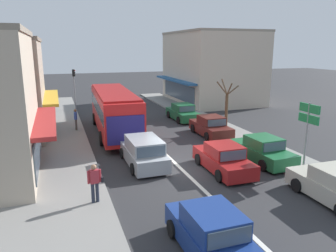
{
  "coord_description": "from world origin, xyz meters",
  "views": [
    {
      "loc": [
        -6.02,
        -15.38,
        6.33
      ],
      "look_at": [
        0.89,
        4.78,
        1.2
      ],
      "focal_mm": 35.0,
      "sensor_mm": 36.0,
      "label": 1
    }
  ],
  "objects_px": {
    "city_bus": "(114,109)",
    "sedan_behind_bus_near": "(223,159)",
    "parked_sedan_kerb_front": "(335,187)",
    "wagon_queue_far_back": "(143,152)",
    "directional_road_sign": "(308,120)",
    "street_tree_right": "(226,107)",
    "hatchback_queue_gap_filler": "(210,232)",
    "pedestrian_with_handbag_near": "(95,181)",
    "parked_sedan_kerb_second": "(262,150)",
    "traffic_light_downstreet": "(74,83)",
    "pedestrian_browsing_midblock": "(76,118)",
    "parked_sedan_kerb_third": "(211,127)",
    "parked_sedan_kerb_rear": "(183,113)"
  },
  "relations": [
    {
      "from": "directional_road_sign",
      "to": "sedan_behind_bus_near",
      "type": "bearing_deg",
      "value": 164.84
    },
    {
      "from": "wagon_queue_far_back",
      "to": "pedestrian_with_handbag_near",
      "type": "relative_size",
      "value": 2.77
    },
    {
      "from": "pedestrian_with_handbag_near",
      "to": "parked_sedan_kerb_rear",
      "type": "bearing_deg",
      "value": 56.36
    },
    {
      "from": "sedan_behind_bus_near",
      "to": "street_tree_right",
      "type": "distance_m",
      "value": 9.23
    },
    {
      "from": "parked_sedan_kerb_third",
      "to": "traffic_light_downstreet",
      "type": "height_order",
      "value": "traffic_light_downstreet"
    },
    {
      "from": "parked_sedan_kerb_second",
      "to": "parked_sedan_kerb_rear",
      "type": "distance_m",
      "value": 11.71
    },
    {
      "from": "hatchback_queue_gap_filler",
      "to": "directional_road_sign",
      "type": "height_order",
      "value": "directional_road_sign"
    },
    {
      "from": "parked_sedan_kerb_third",
      "to": "parked_sedan_kerb_second",
      "type": "bearing_deg",
      "value": -87.79
    },
    {
      "from": "directional_road_sign",
      "to": "street_tree_right",
      "type": "xyz_separation_m",
      "value": [
        0.29,
        9.11,
        -0.87
      ]
    },
    {
      "from": "directional_road_sign",
      "to": "street_tree_right",
      "type": "relative_size",
      "value": 0.92
    },
    {
      "from": "traffic_light_downstreet",
      "to": "pedestrian_with_handbag_near",
      "type": "relative_size",
      "value": 2.58
    },
    {
      "from": "sedan_behind_bus_near",
      "to": "pedestrian_with_handbag_near",
      "type": "distance_m",
      "value": 7.0
    },
    {
      "from": "sedan_behind_bus_near",
      "to": "parked_sedan_kerb_rear",
      "type": "bearing_deg",
      "value": 78.34
    },
    {
      "from": "sedan_behind_bus_near",
      "to": "wagon_queue_far_back",
      "type": "xyz_separation_m",
      "value": [
        -3.72,
        2.26,
        0.08
      ]
    },
    {
      "from": "pedestrian_browsing_midblock",
      "to": "parked_sedan_kerb_rear",
      "type": "bearing_deg",
      "value": 7.55
    },
    {
      "from": "hatchback_queue_gap_filler",
      "to": "pedestrian_with_handbag_near",
      "type": "height_order",
      "value": "pedestrian_with_handbag_near"
    },
    {
      "from": "parked_sedan_kerb_rear",
      "to": "pedestrian_browsing_midblock",
      "type": "xyz_separation_m",
      "value": [
        -9.27,
        -1.23,
        0.4
      ]
    },
    {
      "from": "parked_sedan_kerb_rear",
      "to": "pedestrian_browsing_midblock",
      "type": "bearing_deg",
      "value": -172.45
    },
    {
      "from": "wagon_queue_far_back",
      "to": "pedestrian_browsing_midblock",
      "type": "distance_m",
      "value": 9.32
    },
    {
      "from": "parked_sedan_kerb_second",
      "to": "sedan_behind_bus_near",
      "type": "bearing_deg",
      "value": -168.06
    },
    {
      "from": "traffic_light_downstreet",
      "to": "directional_road_sign",
      "type": "bearing_deg",
      "value": -63.74
    },
    {
      "from": "city_bus",
      "to": "parked_sedan_kerb_second",
      "type": "bearing_deg",
      "value": -53.03
    },
    {
      "from": "parked_sedan_kerb_rear",
      "to": "parked_sedan_kerb_third",
      "type": "bearing_deg",
      "value": -89.92
    },
    {
      "from": "hatchback_queue_gap_filler",
      "to": "pedestrian_with_handbag_near",
      "type": "distance_m",
      "value": 5.35
    },
    {
      "from": "directional_road_sign",
      "to": "pedestrian_with_handbag_near",
      "type": "xyz_separation_m",
      "value": [
        -10.99,
        -0.57,
        -1.64
      ]
    },
    {
      "from": "directional_road_sign",
      "to": "pedestrian_with_handbag_near",
      "type": "distance_m",
      "value": 11.12
    },
    {
      "from": "pedestrian_with_handbag_near",
      "to": "parked_sedan_kerb_third",
      "type": "bearing_deg",
      "value": 41.98
    },
    {
      "from": "parked_sedan_kerb_rear",
      "to": "directional_road_sign",
      "type": "distance_m",
      "value": 13.69
    },
    {
      "from": "parked_sedan_kerb_rear",
      "to": "pedestrian_browsing_midblock",
      "type": "height_order",
      "value": "pedestrian_browsing_midblock"
    },
    {
      "from": "city_bus",
      "to": "sedan_behind_bus_near",
      "type": "bearing_deg",
      "value": -67.33
    },
    {
      "from": "sedan_behind_bus_near",
      "to": "directional_road_sign",
      "type": "xyz_separation_m",
      "value": [
        4.21,
        -1.14,
        2.04
      ]
    },
    {
      "from": "sedan_behind_bus_near",
      "to": "hatchback_queue_gap_filler",
      "type": "xyz_separation_m",
      "value": [
        -3.77,
        -6.12,
        0.05
      ]
    },
    {
      "from": "wagon_queue_far_back",
      "to": "parked_sedan_kerb_second",
      "type": "height_order",
      "value": "wagon_queue_far_back"
    },
    {
      "from": "parked_sedan_kerb_front",
      "to": "street_tree_right",
      "type": "relative_size",
      "value": 1.08
    },
    {
      "from": "traffic_light_downstreet",
      "to": "pedestrian_browsing_midblock",
      "type": "height_order",
      "value": "traffic_light_downstreet"
    },
    {
      "from": "parked_sedan_kerb_third",
      "to": "street_tree_right",
      "type": "bearing_deg",
      "value": 33.3
    },
    {
      "from": "pedestrian_with_handbag_near",
      "to": "city_bus",
      "type": "bearing_deg",
      "value": 76.29
    },
    {
      "from": "parked_sedan_kerb_second",
      "to": "directional_road_sign",
      "type": "relative_size",
      "value": 1.18
    },
    {
      "from": "hatchback_queue_gap_filler",
      "to": "pedestrian_with_handbag_near",
      "type": "bearing_deg",
      "value": 124.27
    },
    {
      "from": "hatchback_queue_gap_filler",
      "to": "parked_sedan_kerb_front",
      "type": "xyz_separation_m",
      "value": [
        6.52,
        1.48,
        -0.05
      ]
    },
    {
      "from": "wagon_queue_far_back",
      "to": "hatchback_queue_gap_filler",
      "type": "bearing_deg",
      "value": -90.37
    },
    {
      "from": "hatchback_queue_gap_filler",
      "to": "pedestrian_browsing_midblock",
      "type": "xyz_separation_m",
      "value": [
        -2.96,
        17.18,
        0.36
      ]
    },
    {
      "from": "sedan_behind_bus_near",
      "to": "parked_sedan_kerb_front",
      "type": "relative_size",
      "value": 1.0
    },
    {
      "from": "sedan_behind_bus_near",
      "to": "traffic_light_downstreet",
      "type": "distance_m",
      "value": 21.05
    },
    {
      "from": "city_bus",
      "to": "wagon_queue_far_back",
      "type": "xyz_separation_m",
      "value": [
        0.3,
        -7.36,
        -1.14
      ]
    },
    {
      "from": "parked_sedan_kerb_front",
      "to": "street_tree_right",
      "type": "xyz_separation_m",
      "value": [
        1.76,
        12.6,
        1.17
      ]
    },
    {
      "from": "parked_sedan_kerb_front",
      "to": "parked_sedan_kerb_rear",
      "type": "relative_size",
      "value": 1.0
    },
    {
      "from": "traffic_light_downstreet",
      "to": "directional_road_sign",
      "type": "distance_m",
      "value": 23.56
    },
    {
      "from": "parked_sedan_kerb_rear",
      "to": "pedestrian_browsing_midblock",
      "type": "distance_m",
      "value": 9.36
    },
    {
      "from": "hatchback_queue_gap_filler",
      "to": "parked_sedan_kerb_front",
      "type": "bearing_deg",
      "value": 12.82
    }
  ]
}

